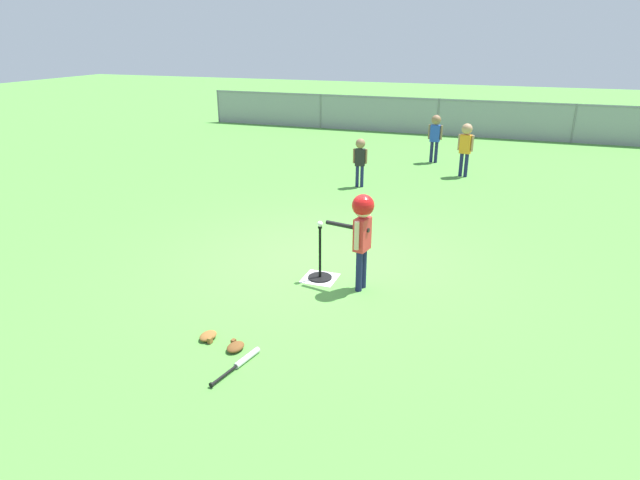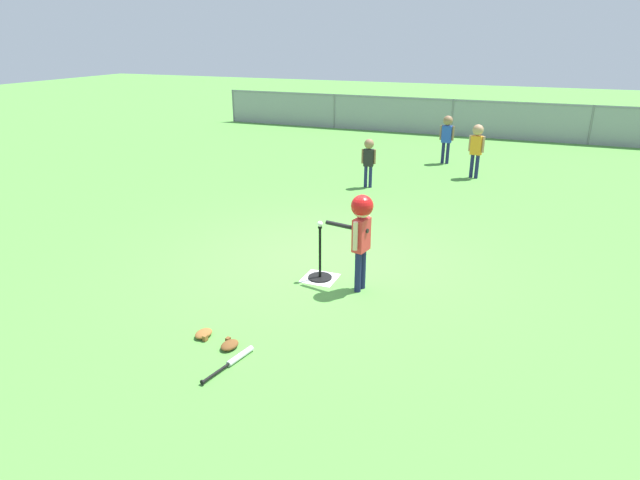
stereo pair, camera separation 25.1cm
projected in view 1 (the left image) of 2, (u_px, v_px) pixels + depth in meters
ground_plane at (325, 260)px, 7.73m from camera, size 60.00×60.00×0.00m
home_plate at (320, 278)px, 7.16m from camera, size 0.44×0.44×0.01m
batting_tee at (320, 270)px, 7.12m from camera, size 0.32×0.32×0.73m
baseball_on_tee at (320, 224)px, 6.89m from camera, size 0.07×0.07×0.07m
batter_child at (362, 223)px, 6.55m from camera, size 0.64×0.35×1.26m
fielder_deep_left at (466, 143)px, 12.00m from camera, size 0.35×0.24×1.20m
fielder_near_left at (360, 156)px, 11.21m from camera, size 0.30×0.20×1.03m
fielder_deep_right at (435, 132)px, 13.35m from camera, size 0.35×0.24×1.19m
spare_bat_silver at (242, 361)px, 5.30m from camera, size 0.20×0.70×0.06m
glove_by_plate at (208, 336)px, 5.73m from camera, size 0.18×0.23×0.07m
glove_near_bats at (235, 347)px, 5.53m from camera, size 0.19×0.24×0.07m
outfield_fence at (438, 116)px, 17.13m from camera, size 16.06×0.06×1.15m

